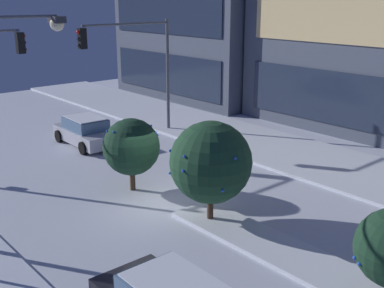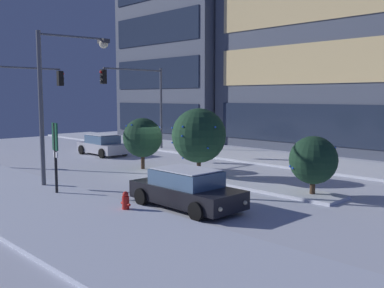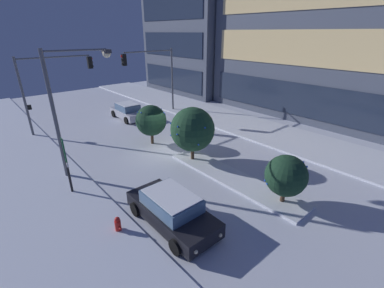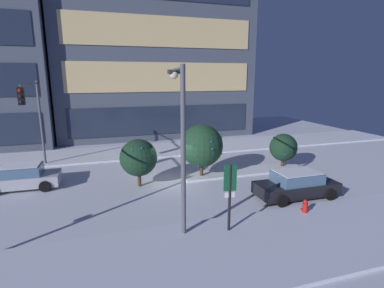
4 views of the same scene
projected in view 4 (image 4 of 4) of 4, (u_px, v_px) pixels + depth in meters
The scene contains 13 objects.
ground at pixel (170, 182), 19.44m from camera, with size 52.00×52.00×0.00m, color silver.
curb_strip_near at pixel (220, 252), 11.55m from camera, with size 52.00×5.20×0.14m, color silver.
curb_strip_far at pixel (148, 151), 27.29m from camera, with size 52.00×5.20×0.14m, color silver.
median_strip at pixel (244, 171), 21.41m from camera, with size 9.00×1.80×0.14m, color silver.
car_near at pixel (296, 185), 16.91m from camera, with size 4.75×2.16×1.49m.
car_far at pixel (22, 177), 18.15m from camera, with size 4.39×2.14×1.49m.
traffic_light_corner_far_left at pixel (33, 109), 20.15m from camera, with size 0.32×5.64×6.38m.
street_lamp_arched at pixel (180, 123), 12.83m from camera, with size 0.82×3.45×7.15m.
fire_hydrant at pixel (305, 208), 14.75m from camera, with size 0.48×0.26×0.79m.
parking_info_sign at pixel (230, 190), 12.70m from camera, with size 0.55×0.14×3.11m.
decorated_tree_median at pixel (202, 146), 19.83m from camera, with size 2.82×2.86×3.61m.
decorated_tree_left_of_median at pixel (283, 147), 22.09m from camera, with size 2.01×2.01×2.58m.
decorated_tree_right_of_median at pixel (139, 158), 18.32m from camera, with size 2.28×2.28×2.97m.
Camera 4 is at (-4.14, -18.00, 6.69)m, focal length 28.12 mm.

